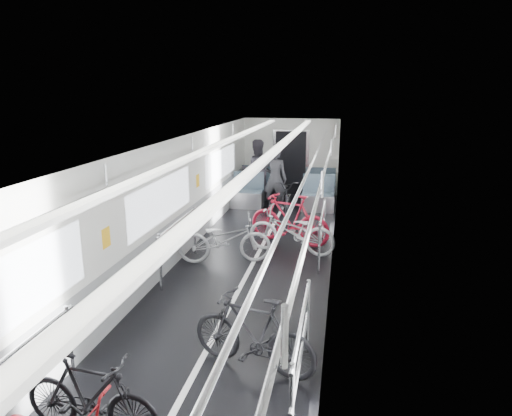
# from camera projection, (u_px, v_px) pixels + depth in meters

# --- Properties ---
(car_shell) EXTENTS (3.02, 14.01, 2.41)m
(car_shell) POSITION_uv_depth(u_px,v_px,m) (262.00, 196.00, 9.54)
(car_shell) COLOR black
(car_shell) RESTS_ON ground
(bike_left_mid) EXTENTS (1.51, 0.54, 0.89)m
(bike_left_mid) POSITION_uv_depth(u_px,v_px,m) (90.00, 396.00, 4.38)
(bike_left_mid) COLOR black
(bike_left_mid) RESTS_ON floor
(bike_left_far) EXTENTS (1.90, 1.07, 0.94)m
(bike_left_far) POSITION_uv_depth(u_px,v_px,m) (225.00, 239.00, 8.84)
(bike_left_far) COLOR #A0A0A4
(bike_left_far) RESTS_ON floor
(bike_right_near) EXTENTS (1.69, 0.89, 0.98)m
(bike_right_near) POSITION_uv_depth(u_px,v_px,m) (253.00, 333.00, 5.43)
(bike_right_near) COLOR black
(bike_right_near) RESTS_ON floor
(bike_right_mid) EXTENTS (1.90, 0.93, 0.96)m
(bike_right_mid) POSITION_uv_depth(u_px,v_px,m) (291.00, 231.00, 9.33)
(bike_right_mid) COLOR silver
(bike_right_mid) RESTS_ON floor
(bike_right_far) EXTENTS (1.92, 1.04, 1.11)m
(bike_right_far) POSITION_uv_depth(u_px,v_px,m) (289.00, 219.00, 9.90)
(bike_right_far) COLOR red
(bike_right_far) RESTS_ON floor
(bike_aisle) EXTENTS (0.90, 1.82, 0.91)m
(bike_aisle) POSITION_uv_depth(u_px,v_px,m) (286.00, 195.00, 12.56)
(bike_aisle) COLOR black
(bike_aisle) RESTS_ON floor
(person_standing) EXTENTS (0.70, 0.50, 1.79)m
(person_standing) POSITION_uv_depth(u_px,v_px,m) (275.00, 179.00, 12.50)
(person_standing) COLOR black
(person_standing) RESTS_ON floor
(person_seated) EXTENTS (1.08, 0.95, 1.85)m
(person_seated) POSITION_uv_depth(u_px,v_px,m) (256.00, 170.00, 13.65)
(person_seated) COLOR #2F2C33
(person_seated) RESTS_ON floor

